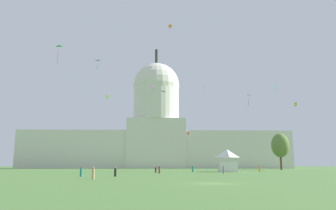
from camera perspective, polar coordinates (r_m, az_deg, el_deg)
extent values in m
plane|color=#4C7538|center=(35.63, 7.66, -13.01)|extent=(800.00, 800.00, 0.00)
cube|color=silver|center=(191.87, -13.09, -7.40)|extent=(72.90, 22.01, 19.98)
cube|color=silver|center=(192.20, 8.98, -7.54)|extent=(72.90, 22.01, 19.98)
cube|color=silver|center=(188.71, -2.04, -6.63)|extent=(31.47, 24.21, 26.41)
cylinder|color=silver|center=(191.51, -2.00, 0.32)|extent=(25.53, 25.53, 20.05)
sphere|color=silver|center=(193.57, -1.98, 3.24)|extent=(26.23, 26.23, 26.23)
cylinder|color=#2D3833|center=(198.30, -1.95, 8.14)|extent=(1.80, 1.80, 8.56)
cube|color=white|center=(94.84, 10.01, -10.24)|extent=(5.26, 7.01, 2.73)
pyramid|color=white|center=(94.89, 9.94, -8.08)|extent=(5.52, 7.36, 2.21)
cylinder|color=brown|center=(137.48, 18.56, -8.98)|extent=(0.80, 0.80, 6.54)
ellipsoid|color=olive|center=(137.68, 18.42, -6.47)|extent=(6.59, 8.18, 9.22)
cylinder|color=tan|center=(45.84, -12.51, -11.32)|extent=(0.37, 0.37, 1.39)
sphere|color=tan|center=(45.83, -12.47, -10.31)|extent=(0.23, 0.23, 0.22)
cylinder|color=maroon|center=(75.67, -1.48, -10.91)|extent=(0.51, 0.51, 1.54)
sphere|color=tan|center=(75.66, -1.48, -10.25)|extent=(0.31, 0.31, 0.22)
cylinder|color=gray|center=(73.27, 9.37, -10.82)|extent=(0.37, 0.37, 1.51)
sphere|color=#A37556|center=(73.26, 9.35, -10.15)|extent=(0.22, 0.22, 0.22)
cylinder|color=#1E757A|center=(89.99, 4.21, -10.76)|extent=(0.57, 0.57, 1.52)
sphere|color=tan|center=(89.99, 4.20, -10.20)|extent=(0.36, 0.36, 0.26)
cylinder|color=black|center=(84.14, -2.09, -10.93)|extent=(0.47, 0.47, 1.23)
sphere|color=#A37556|center=(84.13, -2.08, -10.44)|extent=(0.28, 0.28, 0.21)
cylinder|color=#1E757A|center=(57.26, -14.47, -10.97)|extent=(0.53, 0.53, 1.35)
sphere|color=brown|center=(57.25, -14.44, -10.17)|extent=(0.35, 0.35, 0.25)
cylinder|color=orange|center=(96.65, 15.23, -10.39)|extent=(0.50, 0.50, 1.53)
sphere|color=brown|center=(96.64, 15.20, -9.87)|extent=(0.30, 0.30, 0.22)
cylinder|color=black|center=(56.96, -8.90, -11.19)|extent=(0.52, 0.52, 1.31)
sphere|color=beige|center=(56.95, -8.88, -10.40)|extent=(0.36, 0.36, 0.26)
pyramid|color=yellow|center=(134.58, 6.32, 3.04)|extent=(1.15, 1.42, 0.28)
cylinder|color=yellow|center=(134.23, 6.13, 2.29)|extent=(0.26, 0.27, 2.15)
pyramid|color=black|center=(85.82, -1.08, 2.12)|extent=(1.75, 1.70, 0.25)
pyramid|color=#D1339E|center=(98.87, 13.36, 1.43)|extent=(1.31, 0.95, 0.20)
cylinder|color=#D1339E|center=(98.24, 13.46, 0.47)|extent=(0.36, 0.35, 2.20)
cube|color=gold|center=(114.68, 20.75, -0.03)|extent=(1.16, 1.10, 0.70)
cube|color=gold|center=(114.78, 20.73, 0.26)|extent=(1.16, 1.10, 0.70)
pyramid|color=teal|center=(172.24, 11.19, -5.42)|extent=(0.94, 1.71, 0.17)
cylinder|color=pink|center=(172.08, 11.14, -6.16)|extent=(0.47, 0.22, 2.70)
pyramid|color=green|center=(87.72, -18.10, 9.39)|extent=(1.64, 1.12, 0.27)
cylinder|color=red|center=(87.25, -18.15, 7.73)|extent=(0.32, 0.43, 3.43)
cube|color=#8CD133|center=(112.15, -10.15, 1.20)|extent=(1.18, 1.20, 0.56)
cube|color=#8CD133|center=(112.27, -10.14, 1.51)|extent=(1.18, 1.20, 0.56)
cylinder|color=#8CD133|center=(111.99, -10.23, 0.74)|extent=(0.18, 0.15, 1.43)
pyramid|color=blue|center=(102.70, -11.62, 7.06)|extent=(1.67, 1.33, 0.09)
cylinder|color=blue|center=(101.94, -11.83, 6.35)|extent=(0.26, 0.18, 1.44)
cube|color=orange|center=(114.28, 0.38, 13.07)|extent=(1.12, 1.16, 0.58)
cube|color=orange|center=(114.49, 0.38, 13.31)|extent=(1.12, 1.16, 0.58)
cylinder|color=#D1339E|center=(113.83, 0.35, 12.54)|extent=(0.20, 0.09, 1.91)
cube|color=red|center=(156.75, 3.38, -4.92)|extent=(1.22, 1.23, 0.49)
cube|color=red|center=(156.83, 3.38, -4.63)|extent=(1.22, 1.23, 0.49)
cylinder|color=#D1339E|center=(156.63, 3.43, -5.49)|extent=(0.14, 0.39, 2.62)
cube|color=purple|center=(166.98, -2.61, 3.24)|extent=(0.50, 0.96, 1.23)
cylinder|color=purple|center=(166.48, -2.65, 2.49)|extent=(0.27, 0.08, 3.40)
cube|color=#33BCDB|center=(103.40, 17.97, 3.15)|extent=(0.39, 0.57, 1.41)
cylinder|color=#33BCDB|center=(103.01, 17.92, 2.34)|extent=(0.10, 0.25, 1.63)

